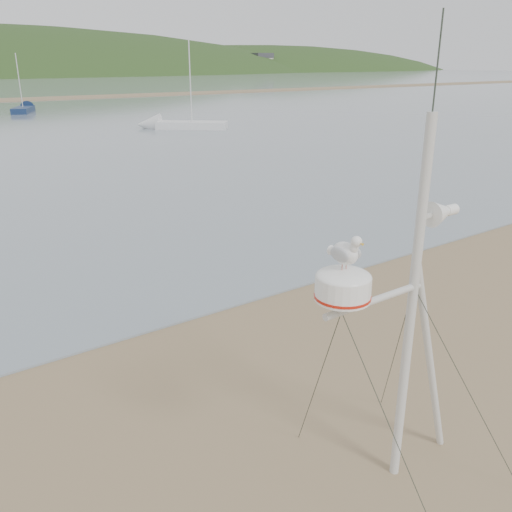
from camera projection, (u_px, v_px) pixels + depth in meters
mast_rig at (403, 387)px, 5.86m from camera, size 2.20×2.35×4.97m
sailboat_blue_far at (26, 108)px, 51.64m from camera, size 3.60×5.71×5.66m
sailboat_white_near at (169, 125)px, 38.35m from camera, size 5.96×5.40×6.46m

